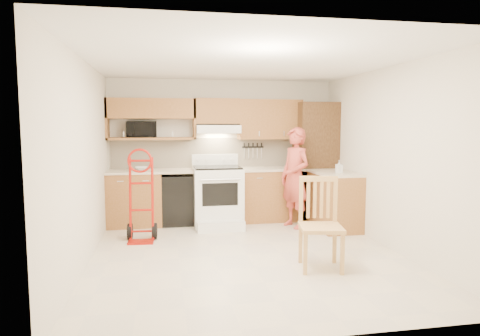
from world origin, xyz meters
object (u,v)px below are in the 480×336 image
object	(u,v)px
person	(295,178)
hand_truck	(141,200)
dining_chair	(321,224)
microwave	(142,129)
range	(218,191)

from	to	relation	value
person	hand_truck	bearing A→B (deg)	-102.43
dining_chair	microwave	bearing A→B (deg)	139.03
person	hand_truck	size ratio (longest dim) A/B	1.35
range	person	world-z (taller)	person
person	hand_truck	xyz separation A→B (m)	(-2.48, -0.43, -0.22)
hand_truck	dining_chair	distance (m)	2.69
microwave	dining_chair	xyz separation A→B (m)	(2.17, -2.77, -1.09)
microwave	dining_chair	distance (m)	3.68
person	range	bearing A→B (deg)	-126.13
range	dining_chair	distance (m)	2.52
dining_chair	person	bearing A→B (deg)	91.79
microwave	person	world-z (taller)	microwave
dining_chair	range	bearing A→B (deg)	122.46
hand_truck	dining_chair	world-z (taller)	hand_truck
microwave	range	bearing A→B (deg)	-19.42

